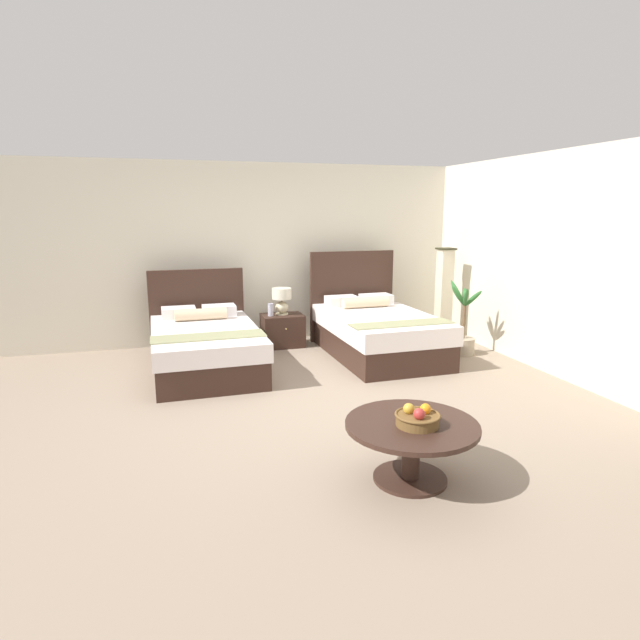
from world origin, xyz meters
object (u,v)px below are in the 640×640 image
object	(u,v)px
coffee_table	(411,438)
fruit_bowl	(417,418)
vase	(271,310)
table_lamp	(282,299)
bed_near_window	(205,345)
floor_lamp_corner	(444,295)
potted_palm	(463,334)
nightstand	(283,330)
bed_near_corner	(377,331)

from	to	relation	value
coffee_table	fruit_bowl	xyz separation A→B (m)	(0.01, -0.05, 0.17)
vase	table_lamp	bearing A→B (deg)	18.87
bed_near_window	floor_lamp_corner	xyz separation A→B (m)	(3.55, 0.48, 0.39)
fruit_bowl	potted_palm	bearing A→B (deg)	53.54
coffee_table	bed_near_window	bearing A→B (deg)	110.56
table_lamp	coffee_table	size ratio (longest dim) A/B	0.40
bed_near_window	fruit_bowl	bearing A→B (deg)	-69.55
nightstand	vase	world-z (taller)	vase
bed_near_corner	nightstand	size ratio (longest dim) A/B	3.60
bed_near_corner	floor_lamp_corner	xyz separation A→B (m)	(1.27, 0.48, 0.36)
bed_near_window	fruit_bowl	distance (m)	3.51
nightstand	floor_lamp_corner	size ratio (longest dim) A/B	0.42
nightstand	floor_lamp_corner	xyz separation A→B (m)	(2.39, -0.33, 0.46)
nightstand	coffee_table	bearing A→B (deg)	-89.28
bed_near_corner	potted_palm	xyz separation A→B (m)	(1.13, -0.32, -0.05)
bed_near_window	nightstand	world-z (taller)	bed_near_window
coffee_table	bed_near_corner	bearing A→B (deg)	71.62
bed_near_corner	table_lamp	xyz separation A→B (m)	(-1.12, 0.83, 0.36)
bed_near_corner	potted_palm	world-z (taller)	bed_near_corner
table_lamp	vase	size ratio (longest dim) A/B	2.14
vase	coffee_table	size ratio (longest dim) A/B	0.19
bed_near_window	coffee_table	xyz separation A→B (m)	(1.21, -3.23, 0.03)
floor_lamp_corner	fruit_bowl	bearing A→B (deg)	-121.75
nightstand	table_lamp	xyz separation A→B (m)	(0.00, 0.02, 0.46)
bed_near_corner	vase	bearing A→B (deg)	149.21
bed_near_window	fruit_bowl	xyz separation A→B (m)	(1.22, -3.28, 0.20)
bed_near_window	potted_palm	bearing A→B (deg)	-5.36
bed_near_corner	potted_palm	size ratio (longest dim) A/B	2.07
table_lamp	fruit_bowl	distance (m)	4.12
floor_lamp_corner	nightstand	bearing A→B (deg)	172.09
bed_near_window	coffee_table	distance (m)	3.45
coffee_table	vase	bearing A→B (deg)	93.24
bed_near_corner	nightstand	distance (m)	1.39
table_lamp	floor_lamp_corner	world-z (taller)	floor_lamp_corner
bed_near_window	vase	xyz separation A→B (m)	(0.98, 0.78, 0.25)
bed_near_window	vase	size ratio (longest dim) A/B	11.70
bed_near_corner	table_lamp	distance (m)	1.45
table_lamp	potted_palm	bearing A→B (deg)	-27.21
nightstand	coffee_table	size ratio (longest dim) A/B	0.61
potted_palm	vase	bearing A→B (deg)	155.67
bed_near_corner	floor_lamp_corner	distance (m)	1.41
vase	coffee_table	world-z (taller)	vase
bed_near_window	table_lamp	world-z (taller)	bed_near_window
fruit_bowl	potted_palm	world-z (taller)	potted_palm
bed_near_corner	table_lamp	size ratio (longest dim) A/B	5.52
floor_lamp_corner	coffee_table	bearing A→B (deg)	-122.27
vase	bed_near_corner	bearing A→B (deg)	-30.79
bed_near_window	floor_lamp_corner	bearing A→B (deg)	7.77
bed_near_corner	floor_lamp_corner	world-z (taller)	floor_lamp_corner
bed_near_window	table_lamp	size ratio (longest dim) A/B	5.47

